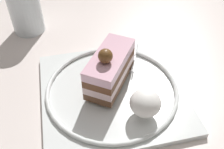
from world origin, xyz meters
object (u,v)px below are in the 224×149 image
at_px(dessert_plate, 112,91).
at_px(drink_glass_far, 26,11).
at_px(fork, 134,55).
at_px(whipped_cream_dollop, 145,103).
at_px(cake_slice, 110,68).

relative_size(dessert_plate, drink_glass_far, 2.20).
xyz_separation_m(fork, drink_glass_far, (-0.16, -0.21, 0.03)).
bearing_deg(fork, drink_glass_far, -127.59).
xyz_separation_m(whipped_cream_dollop, fork, (-0.14, 0.02, -0.02)).
height_order(whipped_cream_dollop, fork, whipped_cream_dollop).
bearing_deg(whipped_cream_dollop, fork, 172.26).
bearing_deg(cake_slice, dessert_plate, 3.31).
height_order(whipped_cream_dollop, drink_glass_far, drink_glass_far).
bearing_deg(whipped_cream_dollop, drink_glass_far, -147.66).
bearing_deg(whipped_cream_dollop, cake_slice, -152.03).
xyz_separation_m(cake_slice, drink_glass_far, (-0.23, -0.15, 0.00)).
bearing_deg(drink_glass_far, dessert_plate, 32.26).
relative_size(cake_slice, drink_glass_far, 1.09).
xyz_separation_m(dessert_plate, whipped_cream_dollop, (0.06, 0.04, 0.03)).
relative_size(dessert_plate, cake_slice, 2.02).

